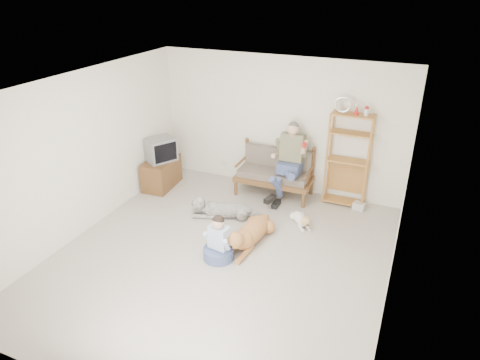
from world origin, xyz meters
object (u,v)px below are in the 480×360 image
at_px(tv_stand, 161,173).
at_px(golden_retriever, 249,234).
at_px(loveseat, 275,171).
at_px(etagere, 348,159).

bearing_deg(tv_stand, golden_retriever, -31.21).
xyz_separation_m(loveseat, etagere, (1.37, 0.13, 0.44)).
bearing_deg(golden_retriever, loveseat, 102.21).
distance_m(loveseat, tv_stand, 2.37).
relative_size(etagere, tv_stand, 2.24).
height_order(loveseat, etagere, etagere).
relative_size(loveseat, tv_stand, 1.62).
bearing_deg(loveseat, tv_stand, -165.29).
relative_size(tv_stand, golden_retriever, 0.60).
xyz_separation_m(tv_stand, golden_retriever, (2.50, -1.26, -0.11)).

